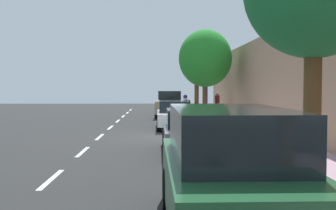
% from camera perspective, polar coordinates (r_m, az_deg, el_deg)
% --- Properties ---
extents(ground, '(70.95, 70.95, 0.00)m').
position_cam_1_polar(ground, '(18.63, -1.35, -4.48)').
color(ground, '#292929').
extents(sidewalk, '(3.50, 44.34, 0.14)m').
position_cam_1_polar(sidewalk, '(19.03, 10.37, -4.17)').
color(sidewalk, '#B491A1').
rests_on(sidewalk, ground).
extents(curb_edge, '(0.16, 44.34, 0.14)m').
position_cam_1_polar(curb_edge, '(18.74, 4.87, -4.24)').
color(curb_edge, gray).
rests_on(curb_edge, ground).
extents(lane_stripe_centre, '(0.14, 44.20, 0.01)m').
position_cam_1_polar(lane_stripe_centre, '(18.75, -9.63, -4.46)').
color(lane_stripe_centre, white).
rests_on(lane_stripe_centre, ground).
extents(lane_stripe_bike_edge, '(0.12, 44.34, 0.01)m').
position_cam_1_polar(lane_stripe_bike_edge, '(18.64, 0.36, -4.46)').
color(lane_stripe_bike_edge, white).
rests_on(lane_stripe_bike_edge, ground).
extents(building_facade, '(0.50, 44.34, 5.04)m').
position_cam_1_polar(building_facade, '(19.40, 16.23, 3.16)').
color(building_facade, '#9D7C5F').
rests_on(building_facade, ground).
extents(parked_suv_green_nearest, '(2.00, 4.72, 1.99)m').
position_cam_1_polar(parked_suv_green_nearest, '(6.31, 8.61, -9.21)').
color(parked_suv_green_nearest, '#1E512D').
rests_on(parked_suv_green_nearest, ground).
extents(parked_sedan_grey_second, '(1.84, 4.40, 1.52)m').
position_cam_1_polar(parked_sedan_grey_second, '(14.07, 3.02, -3.73)').
color(parked_sedan_grey_second, slate).
rests_on(parked_sedan_grey_second, ground).
extents(parked_sedan_white_mid, '(1.85, 4.41, 1.52)m').
position_cam_1_polar(parked_sedan_white_mid, '(21.98, 0.80, -1.42)').
color(parked_sedan_white_mid, white).
rests_on(parked_sedan_white_mid, ground).
extents(parked_pickup_tan_far, '(2.24, 5.40, 1.95)m').
position_cam_1_polar(parked_pickup_tan_far, '(30.53, 0.22, 0.01)').
color(parked_pickup_tan_far, tan).
rests_on(parked_pickup_tan_far, ground).
extents(bicycle_at_curb, '(1.36, 1.14, 0.75)m').
position_cam_1_polar(bicycle_at_curb, '(26.61, 1.97, -1.53)').
color(bicycle_at_curb, black).
rests_on(bicycle_at_curb, ground).
extents(cyclist_with_backpack, '(0.51, 0.58, 1.77)m').
position_cam_1_polar(cyclist_with_backpack, '(26.12, 2.52, -0.04)').
color(cyclist_with_backpack, '#C6B284').
rests_on(cyclist_with_backpack, ground).
extents(street_tree_far_end, '(3.59, 3.59, 6.01)m').
position_cam_1_polar(street_tree_far_end, '(27.52, 5.29, 6.56)').
color(street_tree_far_end, brown).
rests_on(street_tree_far_end, sidewalk).
extents(street_tree_corner, '(2.44, 2.44, 4.99)m').
position_cam_1_polar(street_tree_corner, '(33.38, 4.08, 5.25)').
color(street_tree_corner, brown).
rests_on(street_tree_corner, sidewalk).
extents(pedestrian_on_phone, '(0.41, 0.52, 1.72)m').
position_cam_1_polar(pedestrian_on_phone, '(31.87, 6.96, 0.49)').
color(pedestrian_on_phone, black).
rests_on(pedestrian_on_phone, sidewalk).
extents(fire_hydrant, '(0.22, 0.22, 0.84)m').
position_cam_1_polar(fire_hydrant, '(6.74, 20.80, -12.62)').
color(fire_hydrant, red).
rests_on(fire_hydrant, sidewalk).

